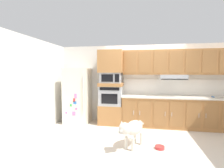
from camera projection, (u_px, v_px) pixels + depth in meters
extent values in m
plane|color=beige|center=(143.00, 134.00, 4.34)|extent=(9.60, 9.60, 0.00)
cube|color=silver|center=(143.00, 84.00, 5.34)|extent=(6.20, 0.12, 2.50)
cube|color=silver|center=(45.00, 86.00, 4.74)|extent=(0.12, 7.10, 2.50)
cube|color=silver|center=(78.00, 96.00, 5.31)|extent=(0.76, 0.70, 1.76)
cylinder|color=silver|center=(83.00, 94.00, 4.88)|extent=(0.02, 0.02, 1.10)
cube|color=pink|center=(76.00, 109.00, 4.98)|extent=(0.07, 0.01, 0.06)
cube|color=pink|center=(66.00, 113.00, 5.04)|extent=(0.06, 0.01, 0.07)
cube|color=red|center=(74.00, 100.00, 4.97)|extent=(0.07, 0.01, 0.12)
cube|color=green|center=(71.00, 105.00, 5.00)|extent=(0.06, 0.01, 0.08)
cube|color=pink|center=(74.00, 114.00, 5.00)|extent=(0.11, 0.01, 0.13)
cube|color=#337FDB|center=(75.00, 103.00, 4.97)|extent=(0.11, 0.01, 0.09)
cube|color=pink|center=(75.00, 96.00, 4.95)|extent=(0.08, 0.01, 0.15)
cube|color=#A8703D|center=(111.00, 114.00, 5.23)|extent=(0.74, 0.62, 0.60)
cube|color=#A8AAAF|center=(111.00, 95.00, 5.19)|extent=(0.70, 0.58, 0.60)
cube|color=black|center=(109.00, 99.00, 4.90)|extent=(0.49, 0.01, 0.30)
cube|color=black|center=(109.00, 89.00, 4.88)|extent=(0.59, 0.01, 0.09)
cylinder|color=#A8AAAF|center=(109.00, 92.00, 4.86)|extent=(0.56, 0.02, 0.02)
cube|color=#A8703D|center=(111.00, 84.00, 5.16)|extent=(0.74, 0.62, 0.10)
cube|color=#A8AAAF|center=(111.00, 78.00, 5.15)|extent=(0.64, 0.53, 0.32)
cube|color=black|center=(107.00, 78.00, 4.89)|extent=(0.35, 0.01, 0.22)
cube|color=black|center=(117.00, 78.00, 4.84)|extent=(0.13, 0.01, 0.24)
cube|color=#A8703D|center=(111.00, 62.00, 5.11)|extent=(0.74, 0.62, 0.68)
cube|color=#A8703D|center=(174.00, 112.00, 4.89)|extent=(3.10, 0.60, 0.88)
cube|color=#9A6738|center=(129.00, 112.00, 4.82)|extent=(0.37, 0.01, 0.70)
cylinder|color=#BCBCC1|center=(134.00, 113.00, 4.78)|extent=(0.01, 0.01, 0.12)
cube|color=#9A6738|center=(144.00, 113.00, 4.74)|extent=(0.37, 0.01, 0.70)
cylinder|color=#BCBCC1|center=(140.00, 113.00, 4.75)|extent=(0.01, 0.01, 0.12)
cube|color=#9A6738|center=(160.00, 114.00, 4.66)|extent=(0.37, 0.01, 0.70)
cylinder|color=#BCBCC1|center=(165.00, 114.00, 4.62)|extent=(0.01, 0.01, 0.12)
cube|color=#9A6738|center=(177.00, 114.00, 4.58)|extent=(0.37, 0.01, 0.70)
cylinder|color=#BCBCC1|center=(172.00, 114.00, 4.59)|extent=(0.01, 0.01, 0.12)
cube|color=#9A6738|center=(194.00, 115.00, 4.51)|extent=(0.37, 0.01, 0.70)
cylinder|color=#BCBCC1|center=(199.00, 115.00, 4.47)|extent=(0.01, 0.01, 0.12)
cube|color=#9A6738|center=(211.00, 116.00, 4.43)|extent=(0.37, 0.01, 0.70)
cylinder|color=#BCBCC1|center=(206.00, 116.00, 4.44)|extent=(0.01, 0.01, 0.12)
cube|color=silver|center=(175.00, 97.00, 4.85)|extent=(3.14, 0.64, 0.04)
cube|color=white|center=(173.00, 87.00, 5.11)|extent=(3.14, 0.02, 0.50)
cube|color=#A8703D|center=(175.00, 62.00, 4.90)|extent=(3.10, 0.34, 0.74)
cube|color=#A8AAAF|center=(173.00, 77.00, 4.88)|extent=(0.76, 0.48, 0.14)
cube|color=black|center=(174.00, 79.00, 4.67)|extent=(0.72, 0.04, 0.02)
cube|color=#9A6738|center=(130.00, 62.00, 4.97)|extent=(0.37, 0.01, 0.63)
cube|color=#9A6738|center=(145.00, 62.00, 4.89)|extent=(0.37, 0.01, 0.63)
cube|color=#9A6738|center=(160.00, 62.00, 4.81)|extent=(0.37, 0.01, 0.63)
cube|color=#9A6738|center=(176.00, 62.00, 4.73)|extent=(0.37, 0.01, 0.63)
cube|color=#9A6738|center=(193.00, 62.00, 4.65)|extent=(0.37, 0.01, 0.63)
cube|color=#9A6738|center=(210.00, 62.00, 4.58)|extent=(0.37, 0.01, 0.63)
cylinder|color=blue|center=(213.00, 97.00, 4.67)|extent=(0.05, 0.10, 0.03)
cylinder|color=silver|center=(217.00, 97.00, 4.68)|extent=(0.04, 0.12, 0.01)
ellipsoid|color=beige|center=(134.00, 128.00, 3.59)|extent=(0.52, 0.62, 0.30)
sphere|color=beige|center=(125.00, 129.00, 3.28)|extent=(0.24, 0.24, 0.24)
ellipsoid|color=gray|center=(121.00, 131.00, 3.19)|extent=(0.14, 0.16, 0.09)
cone|color=beige|center=(129.00, 124.00, 3.24)|extent=(0.07, 0.07, 0.08)
cone|color=beige|center=(122.00, 122.00, 3.34)|extent=(0.07, 0.07, 0.08)
cylinder|color=beige|center=(141.00, 122.00, 3.86)|extent=(0.12, 0.17, 0.14)
cylinder|color=beige|center=(133.00, 144.00, 3.41)|extent=(0.07, 0.07, 0.27)
cylinder|color=beige|center=(126.00, 142.00, 3.51)|extent=(0.07, 0.07, 0.27)
cylinder|color=beige|center=(141.00, 139.00, 3.71)|extent=(0.07, 0.07, 0.27)
cylinder|color=beige|center=(135.00, 137.00, 3.81)|extent=(0.07, 0.07, 0.27)
cylinder|color=red|center=(160.00, 147.00, 3.51)|extent=(0.20, 0.20, 0.06)
cylinder|color=brown|center=(160.00, 147.00, 3.51)|extent=(0.15, 0.15, 0.03)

